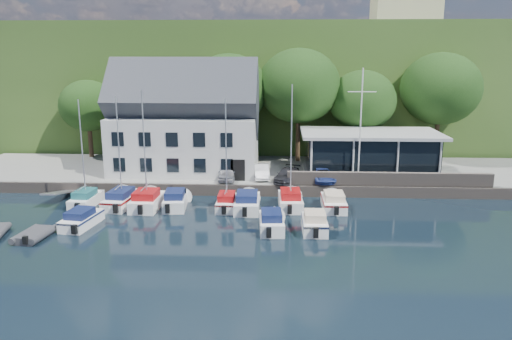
% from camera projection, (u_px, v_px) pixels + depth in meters
% --- Properties ---
extents(ground, '(180.00, 180.00, 0.00)m').
position_uv_depth(ground, '(245.00, 241.00, 33.91)').
color(ground, black).
rests_on(ground, ground).
extents(quay, '(60.00, 13.00, 1.00)m').
position_uv_depth(quay, '(257.00, 173.00, 50.81)').
color(quay, gray).
rests_on(quay, ground).
extents(quay_face, '(60.00, 0.30, 1.00)m').
position_uv_depth(quay_face, '(253.00, 191.00, 44.49)').
color(quay_face, '#665B52').
rests_on(quay_face, ground).
extents(hillside, '(160.00, 75.00, 16.00)m').
position_uv_depth(hillside, '(268.00, 78.00, 92.36)').
color(hillside, '#2E4B1C').
rests_on(hillside, ground).
extents(field_patch, '(50.00, 30.00, 0.30)m').
position_uv_depth(field_patch, '(310.00, 34.00, 97.90)').
color(field_patch, '#586030').
rests_on(field_patch, hillside).
extents(farmhouse, '(10.40, 7.00, 8.20)m').
position_uv_depth(farmhouse, '(406.00, 3.00, 78.84)').
color(farmhouse, beige).
rests_on(farmhouse, hillside).
extents(harbor_building, '(14.40, 8.20, 8.70)m').
position_uv_depth(harbor_building, '(185.00, 127.00, 49.05)').
color(harbor_building, silver).
rests_on(harbor_building, quay).
extents(club_pavilion, '(13.20, 7.20, 4.10)m').
position_uv_depth(club_pavilion, '(369.00, 153.00, 48.25)').
color(club_pavilion, black).
rests_on(club_pavilion, quay).
extents(seawall, '(18.00, 0.50, 1.20)m').
position_uv_depth(seawall, '(389.00, 179.00, 44.07)').
color(seawall, '#665B52').
rests_on(seawall, quay).
extents(gangway, '(1.20, 6.00, 1.40)m').
position_uv_depth(gangway, '(63.00, 200.00, 43.43)').
color(gangway, silver).
rests_on(gangway, ground).
extents(car_silver, '(1.55, 3.81, 1.30)m').
position_uv_depth(car_silver, '(227.00, 173.00, 46.21)').
color(car_silver, '#B3B2B8').
rests_on(car_silver, quay).
extents(car_white, '(1.62, 3.93, 1.27)m').
position_uv_depth(car_white, '(262.00, 171.00, 46.76)').
color(car_white, white).
rests_on(car_white, quay).
extents(car_dgrey, '(2.81, 4.40, 1.19)m').
position_uv_depth(car_dgrey, '(287.00, 175.00, 45.63)').
color(car_dgrey, '#28282D').
rests_on(car_dgrey, quay).
extents(car_blue, '(1.97, 3.91, 1.28)m').
position_uv_depth(car_blue, '(322.00, 174.00, 45.61)').
color(car_blue, navy).
rests_on(car_blue, quay).
extents(flagpole, '(2.46, 0.20, 10.24)m').
position_uv_depth(flagpole, '(360.00, 127.00, 43.90)').
color(flagpole, silver).
rests_on(flagpole, quay).
extents(tree_0, '(6.30, 6.30, 8.62)m').
position_uv_depth(tree_0, '(89.00, 119.00, 55.60)').
color(tree_0, black).
rests_on(tree_0, quay).
extents(tree_1, '(7.00, 7.00, 9.57)m').
position_uv_depth(tree_1, '(142.00, 116.00, 53.95)').
color(tree_1, black).
rests_on(tree_1, quay).
extents(tree_2, '(8.39, 8.39, 11.47)m').
position_uv_depth(tree_2, '(229.00, 108.00, 53.26)').
color(tree_2, black).
rests_on(tree_2, quay).
extents(tree_3, '(8.80, 8.80, 12.03)m').
position_uv_depth(tree_3, '(299.00, 105.00, 53.20)').
color(tree_3, black).
rests_on(tree_3, quay).
extents(tree_4, '(7.15, 7.15, 9.77)m').
position_uv_depth(tree_4, '(362.00, 116.00, 53.18)').
color(tree_4, black).
rests_on(tree_4, quay).
extents(tree_5, '(8.47, 8.47, 11.58)m').
position_uv_depth(tree_5, '(439.00, 107.00, 53.33)').
color(tree_5, black).
rests_on(tree_5, quay).
extents(boat_r1_0, '(2.08, 5.70, 8.54)m').
position_uv_depth(boat_r1_0, '(83.00, 156.00, 40.82)').
color(boat_r1_0, white).
rests_on(boat_r1_0, ground).
extents(boat_r1_1, '(2.74, 6.85, 9.06)m').
position_uv_depth(boat_r1_1, '(119.00, 153.00, 40.69)').
color(boat_r1_1, white).
rests_on(boat_r1_1, ground).
extents(boat_r1_2, '(2.46, 6.00, 9.47)m').
position_uv_depth(boat_r1_2, '(145.00, 152.00, 40.05)').
color(boat_r1_2, white).
rests_on(boat_r1_2, ground).
extents(boat_r1_3, '(2.40, 5.73, 1.52)m').
position_uv_depth(boat_r1_3, '(175.00, 199.00, 41.12)').
color(boat_r1_3, white).
rests_on(boat_r1_3, ground).
extents(boat_r1_4, '(1.72, 5.27, 8.37)m').
position_uv_depth(boat_r1_4, '(226.00, 159.00, 40.04)').
color(boat_r1_4, white).
rests_on(boat_r1_4, ground).
extents(boat_r1_5, '(2.25, 6.37, 1.49)m').
position_uv_depth(boat_r1_5, '(247.00, 201.00, 40.62)').
color(boat_r1_5, white).
rests_on(boat_r1_5, ground).
extents(boat_r1_6, '(2.32, 6.24, 9.27)m').
position_uv_depth(boat_r1_6, '(291.00, 152.00, 40.28)').
color(boat_r1_6, white).
rests_on(boat_r1_6, ground).
extents(boat_r1_7, '(2.00, 5.83, 1.41)m').
position_uv_depth(boat_r1_7, '(334.00, 200.00, 40.84)').
color(boat_r1_7, white).
rests_on(boat_r1_7, ground).
extents(boat_r2_0, '(2.66, 5.71, 1.35)m').
position_uv_depth(boat_r2_0, '(81.00, 217.00, 36.67)').
color(boat_r2_0, white).
rests_on(boat_r2_0, ground).
extents(boat_r2_3, '(2.22, 5.62, 1.48)m').
position_uv_depth(boat_r2_3, '(271.00, 220.00, 35.93)').
color(boat_r2_3, white).
rests_on(boat_r2_3, ground).
extents(boat_r2_4, '(1.93, 4.99, 1.49)m').
position_uv_depth(boat_r2_4, '(314.00, 221.00, 35.70)').
color(boat_r2_4, white).
rests_on(boat_r2_4, ground).
extents(dinghy_1, '(2.22, 3.35, 0.74)m').
position_uv_depth(dinghy_1, '(34.00, 234.00, 34.25)').
color(dinghy_1, '#36373B').
rests_on(dinghy_1, ground).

